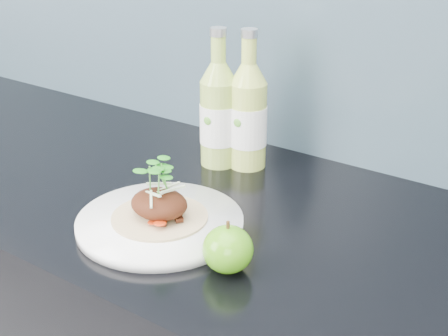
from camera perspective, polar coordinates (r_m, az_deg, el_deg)
The scene contains 5 objects.
dinner_plate at distance 0.98m, azimuth -5.87°, elevation -4.98°, with size 0.34×0.34×0.02m.
pork_taco at distance 0.96m, azimuth -5.96°, elevation -3.10°, with size 0.15×0.15×0.10m.
green_apple at distance 0.86m, azimuth 0.36°, elevation -7.44°, with size 0.08×0.08×0.08m.
cider_bottle_left at distance 1.17m, azimuth -0.49°, elevation 4.92°, with size 0.08×0.08×0.26m.
cider_bottle_right at distance 1.16m, azimuth 2.21°, elevation 4.74°, with size 0.09×0.09×0.26m.
Camera 1 is at (0.55, 0.95, 1.38)m, focal length 50.00 mm.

